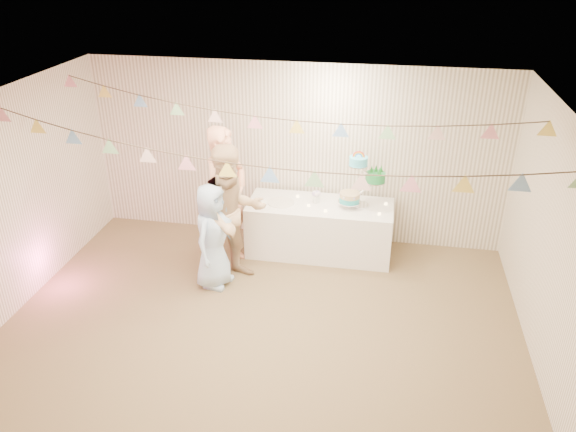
% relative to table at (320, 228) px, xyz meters
% --- Properties ---
extents(floor, '(6.00, 6.00, 0.00)m').
position_rel_table_xyz_m(floor, '(-0.44, -2.01, -0.38)').
color(floor, brown).
rests_on(floor, ground).
extents(ceiling, '(6.00, 6.00, 0.00)m').
position_rel_table_xyz_m(ceiling, '(-0.44, -2.01, 2.22)').
color(ceiling, white).
rests_on(ceiling, ground).
extents(back_wall, '(6.00, 6.00, 0.00)m').
position_rel_table_xyz_m(back_wall, '(-0.44, 0.49, 0.92)').
color(back_wall, white).
rests_on(back_wall, ground).
extents(front_wall, '(6.00, 6.00, 0.00)m').
position_rel_table_xyz_m(front_wall, '(-0.44, -4.51, 0.92)').
color(front_wall, white).
rests_on(front_wall, ground).
extents(right_wall, '(5.00, 5.00, 0.00)m').
position_rel_table_xyz_m(right_wall, '(2.56, -2.01, 0.92)').
color(right_wall, white).
rests_on(right_wall, ground).
extents(table, '(2.02, 0.81, 0.76)m').
position_rel_table_xyz_m(table, '(0.00, 0.00, 0.00)').
color(table, white).
rests_on(table, floor).
extents(cake_stand, '(0.67, 0.39, 0.75)m').
position_rel_table_xyz_m(cake_stand, '(0.55, 0.05, 0.75)').
color(cake_stand, silver).
rests_on(cake_stand, table).
extents(cake_bottom, '(0.31, 0.31, 0.15)m').
position_rel_table_xyz_m(cake_bottom, '(0.40, -0.01, 0.46)').
color(cake_bottom, '#26B0B3').
rests_on(cake_bottom, cake_stand).
extents(cake_middle, '(0.27, 0.27, 0.22)m').
position_rel_table_xyz_m(cake_middle, '(0.73, 0.14, 0.73)').
color(cake_middle, '#1D863D').
rests_on(cake_middle, cake_stand).
extents(cake_top_tier, '(0.25, 0.25, 0.19)m').
position_rel_table_xyz_m(cake_top_tier, '(0.49, 0.02, 1.00)').
color(cake_top_tier, '#50DDFE').
rests_on(cake_top_tier, cake_stand).
extents(platter, '(0.37, 0.37, 0.02)m').
position_rel_table_xyz_m(platter, '(-0.55, -0.05, 0.38)').
color(platter, white).
rests_on(platter, table).
extents(posy, '(0.15, 0.15, 0.17)m').
position_rel_table_xyz_m(posy, '(-0.06, 0.05, 0.46)').
color(posy, white).
rests_on(posy, table).
extents(person_adult_a, '(0.72, 0.84, 1.96)m').
position_rel_table_xyz_m(person_adult_a, '(-1.21, -0.48, 0.60)').
color(person_adult_a, '#FFAE85').
rests_on(person_adult_a, floor).
extents(person_adult_b, '(1.15, 1.10, 1.86)m').
position_rel_table_xyz_m(person_adult_b, '(-1.02, -0.89, 0.55)').
color(person_adult_b, tan).
rests_on(person_adult_b, floor).
extents(person_child, '(0.59, 0.77, 1.41)m').
position_rel_table_xyz_m(person_child, '(-1.23, -1.06, 0.33)').
color(person_child, '#B4D7FF').
rests_on(person_child, floor).
extents(bunting_back, '(5.60, 1.10, 0.40)m').
position_rel_table_xyz_m(bunting_back, '(-0.44, -0.91, 1.97)').
color(bunting_back, pink).
rests_on(bunting_back, ceiling).
extents(bunting_front, '(5.60, 0.90, 0.36)m').
position_rel_table_xyz_m(bunting_front, '(-0.44, -2.21, 1.94)').
color(bunting_front, '#72A5E5').
rests_on(bunting_front, ceiling).
extents(tealight_0, '(0.04, 0.04, 0.03)m').
position_rel_table_xyz_m(tealight_0, '(-0.80, -0.15, 0.39)').
color(tealight_0, '#FFD88C').
rests_on(tealight_0, table).
extents(tealight_1, '(0.04, 0.04, 0.03)m').
position_rel_table_xyz_m(tealight_1, '(-0.35, 0.18, 0.39)').
color(tealight_1, '#FFD88C').
rests_on(tealight_1, table).
extents(tealight_2, '(0.04, 0.04, 0.03)m').
position_rel_table_xyz_m(tealight_2, '(0.10, -0.22, 0.39)').
color(tealight_2, '#FFD88C').
rests_on(tealight_2, table).
extents(tealight_3, '(0.04, 0.04, 0.03)m').
position_rel_table_xyz_m(tealight_3, '(0.35, 0.22, 0.39)').
color(tealight_3, '#FFD88C').
rests_on(tealight_3, table).
extents(tealight_4, '(0.04, 0.04, 0.03)m').
position_rel_table_xyz_m(tealight_4, '(0.82, -0.18, 0.39)').
color(tealight_4, '#FFD88C').
rests_on(tealight_4, table).
extents(tealight_5, '(0.04, 0.04, 0.03)m').
position_rel_table_xyz_m(tealight_5, '(0.90, 0.15, 0.39)').
color(tealight_5, '#FFD88C').
rests_on(tealight_5, table).
extents(tealight_6, '(0.04, 0.04, 0.03)m').
position_rel_table_xyz_m(tealight_6, '(-0.15, -0.10, 0.39)').
color(tealight_6, '#FFD88C').
rests_on(tealight_6, table).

